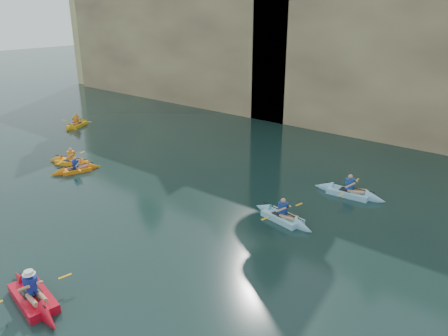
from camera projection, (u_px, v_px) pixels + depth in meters
The scene contains 12 objects.
ground at pixel (106, 298), 13.55m from camera, with size 160.00×160.00×0.00m, color black.
cliff at pixel (426, 40), 33.16m from camera, with size 70.00×16.00×12.00m, color #CBBD7C.
cliff_slab_west at pixel (172, 42), 39.92m from camera, with size 26.00×2.40×10.56m, color tan.
cliff_slab_center at pixel (423, 54), 26.72m from camera, with size 24.00×2.40×11.40m, color tan.
sea_cave_west at pixel (183, 82), 39.42m from camera, with size 4.50×1.00×4.00m, color black.
sea_cave_center at pixel (324, 108), 31.25m from camera, with size 3.50×1.00×3.20m, color black.
main_kayaker at pixel (33, 297), 13.30m from camera, with size 3.77×2.46×1.37m.
kayaker_orange at pixel (72, 162), 24.82m from camera, with size 3.26×2.30×1.22m.
kayaker_ltblue_near at pixel (282, 217), 18.37m from camera, with size 3.28×2.45×1.26m.
kayaker_yellow at pixel (77, 124), 32.53m from camera, with size 2.21×3.03×1.24m.
kayaker_ltblue_mid at pixel (349, 192), 20.77m from camera, with size 3.53×2.58×1.33m.
kayaker_extra_west at pixel (76, 170), 23.71m from camera, with size 2.03×2.75×1.06m.
Camera 1 is at (9.97, -6.38, 8.55)m, focal length 35.00 mm.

